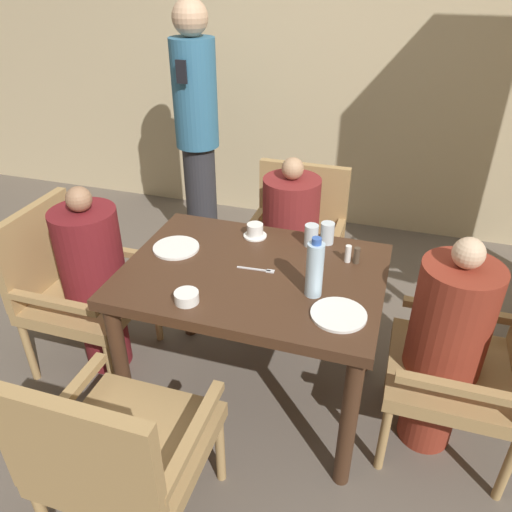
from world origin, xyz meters
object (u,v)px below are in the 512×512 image
Objects in this scene: plate_main_left at (176,248)px; glass_tall_mid at (311,235)px; plate_main_right at (339,315)px; water_bottle at (315,269)px; diner_in_far_chair at (290,242)px; chair_near_corner at (117,451)px; diner_in_right_chair at (445,346)px; diner_in_left_chair at (95,280)px; bowl_small at (187,297)px; chair_right_side at (478,364)px; chair_left_side at (73,284)px; glass_tall_near at (327,233)px; standing_host at (197,129)px; chair_far_side at (295,237)px; teacup_with_saucer at (255,231)px.

glass_tall_mid is at bearing 20.81° from plate_main_left.
plate_main_right is 0.21m from water_bottle.
plate_main_left is at bearing -123.10° from diner_in_far_chair.
diner_in_right_chair is at bearing 37.82° from chair_near_corner.
water_bottle is (-0.12, 0.11, 0.12)m from plate_main_right.
diner_in_right_chair is (0.85, -0.69, 0.01)m from diner_in_far_chair.
diner_in_left_chair is 10.53× the size of bowl_small.
diner_in_right_chair is 4.05× the size of water_bottle.
diner_in_right_chair is at bearing 180.00° from chair_right_side.
chair_right_side is (1.99, 0.00, 0.00)m from chair_left_side.
bowl_small is at bearing -100.44° from diner_in_far_chair.
water_bottle is 0.45m from glass_tall_near.
standing_host is (0.16, 1.33, 0.45)m from chair_left_side.
chair_right_side is 8.97× the size of bowl_small.
chair_left_side and chair_right_side have the same top height.
diner_in_left_chair is at bearing 0.00° from chair_left_side.
chair_right_side is 8.43× the size of glass_tall_mid.
chair_far_side reaches higher than glass_tall_near.
teacup_with_saucer is (-0.09, -0.54, 0.31)m from chair_far_side.
plate_main_left is 0.73m from glass_tall_near.
chair_near_corner is 4.09× the size of plate_main_left.
plate_main_right is (0.82, -0.28, 0.00)m from plate_main_left.
diner_in_far_chair is 0.91m from water_bottle.
bowl_small is (0.65, -1.64, -0.15)m from standing_host.
diner_in_far_chair is at bearing 145.11° from chair_right_side.
chair_near_corner is at bearing -53.50° from diner_in_left_chair.
chair_near_corner is 0.97m from plate_main_left.
water_bottle reaches higher than chair_near_corner.
glass_tall_near is (1.10, -0.99, -0.12)m from standing_host.
chair_near_corner is at bearing -47.62° from chair_left_side.
plate_main_right is at bearing -8.47° from chair_left_side.
chair_near_corner is 2.30m from standing_host.
diner_in_far_chair is 0.48m from teacup_with_saucer.
plate_main_left is at bearing -71.34° from standing_host.
standing_host is (0.02, 1.33, 0.40)m from diner_in_left_chair.
chair_near_corner is at bearing -74.44° from standing_host.
teacup_with_saucer is at bearing 162.34° from diner_in_right_chair.
diner_in_far_chair is at bearing 77.75° from teacup_with_saucer.
diner_in_left_chair is 4.80× the size of plate_main_right.
chair_left_side is 0.86× the size of diner_in_far_chair.
chair_right_side is at bearing 0.00° from chair_left_side.
chair_left_side is at bearing -164.78° from glass_tall_near.
glass_tall_mid is at bearing 14.06° from chair_left_side.
water_bottle is 2.48× the size of glass_tall_near.
teacup_with_saucer is 0.44× the size of water_bottle.
chair_right_side is 0.91m from glass_tall_mid.
diner_in_right_chair reaches higher than diner_in_far_chair.
diner_in_far_chair is 0.60× the size of standing_host.
standing_host is 1.82m from water_bottle.
water_bottle is 2.48× the size of glass_tall_mid.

